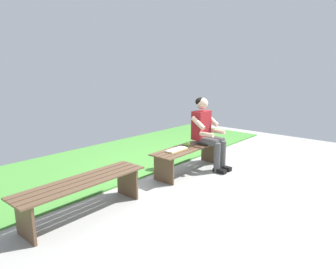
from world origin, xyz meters
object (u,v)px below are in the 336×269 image
(person_seated, at_px, (207,130))
(apple, at_px, (187,144))
(book_open, at_px, (177,150))
(bench_near, at_px, (190,153))
(bench_far, at_px, (83,189))

(person_seated, distance_m, apple, 0.45)
(person_seated, relative_size, book_open, 2.99)
(person_seated, height_order, book_open, person_seated)
(bench_near, height_order, book_open, book_open)
(apple, bearing_deg, bench_far, 1.12)
(bench_far, distance_m, person_seated, 2.46)
(bench_near, xyz_separation_m, book_open, (0.33, -0.01, 0.12))
(bench_far, xyz_separation_m, apple, (-2.07, -0.04, 0.15))
(bench_near, xyz_separation_m, person_seated, (-0.36, 0.10, 0.35))
(bench_far, xyz_separation_m, person_seated, (-2.44, 0.10, 0.35))
(bench_far, bearing_deg, person_seated, 177.66)
(person_seated, xyz_separation_m, apple, (0.37, -0.14, -0.20))
(bench_near, relative_size, book_open, 3.86)
(bench_near, distance_m, book_open, 0.35)
(apple, height_order, book_open, apple)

